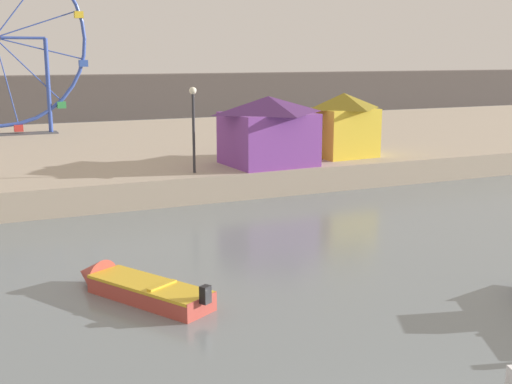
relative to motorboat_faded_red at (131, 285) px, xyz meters
The scene contains 6 objects.
quay_promenade 22.67m from the motorboat_faded_red, 80.78° to the left, with size 110.00×25.74×1.19m, color tan.
distant_town_skyline 49.42m from the motorboat_faded_red, 85.78° to the left, with size 140.00×3.00×4.40m, color #564C47.
motorboat_faded_red is the anchor object (origin of this frame).
carnival_booth_purple_stall 14.97m from the motorboat_faded_red, 50.64° to the left, with size 4.43×4.01×3.24m.
carnival_booth_yellow_awning 18.67m from the motorboat_faded_red, 41.16° to the left, with size 3.44×3.03×3.24m.
promenade_lamp_near 12.45m from the motorboat_faded_red, 63.14° to the left, with size 0.32×0.32×3.76m.
Camera 1 is at (-7.29, -6.16, 6.31)m, focal length 45.96 mm.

